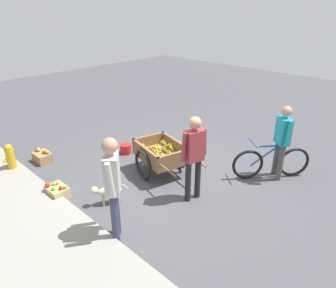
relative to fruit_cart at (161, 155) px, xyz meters
name	(u,v)px	position (x,y,z in m)	size (l,w,h in m)	color
ground_plane	(173,178)	(-0.35, -0.01, -0.44)	(24.00, 24.00, 0.00)	#47474C
curb_strip	(17,259)	(-0.35, 3.22, -0.38)	(12.00, 2.40, 0.12)	gray
fruit_cart	(161,155)	(0.00, 0.00, 0.00)	(1.78, 1.15, 0.71)	brown
vendor_person	(194,152)	(-1.11, 0.27, 0.54)	(0.28, 0.55, 1.63)	black
bicycle	(271,162)	(-1.79, -1.46, -0.09)	(1.12, 1.31, 0.85)	black
cyclist_person	(282,136)	(-1.89, -1.57, 0.50)	(0.42, 0.40, 1.57)	#4C4742
dog	(108,191)	(-0.12, 1.47, -0.17)	(0.39, 0.60, 0.40)	beige
fire_hydrant	(11,159)	(2.33, 2.23, -0.11)	(0.25, 0.25, 0.67)	gold
plastic_bucket	(126,149)	(1.30, -0.07, -0.32)	(0.28, 0.28, 0.23)	#B21E1E
apple_crate	(57,191)	(0.76, 2.02, -0.32)	(0.44, 0.32, 0.32)	tan
mixed_fruit_crate	(42,157)	(2.35, 1.55, -0.32)	(0.44, 0.32, 0.31)	#99754C
bystander_person	(113,181)	(-0.95, 1.91, 0.59)	(0.41, 0.43, 1.71)	#333851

